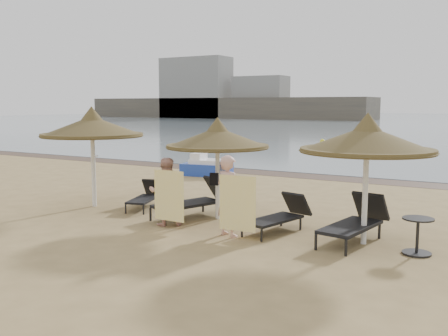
{
  "coord_description": "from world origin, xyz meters",
  "views": [
    {
      "loc": [
        5.96,
        -8.99,
        2.8
      ],
      "look_at": [
        0.03,
        1.2,
        1.28
      ],
      "focal_mm": 40.0,
      "sensor_mm": 36.0,
      "label": 1
    }
  ],
  "objects_px": {
    "person_right": "(228,189)",
    "side_table": "(417,237)",
    "palapa_center": "(217,138)",
    "person_left": "(166,186)",
    "lounger_far_right": "(357,221)",
    "pedal_boat": "(206,167)",
    "lounger_far_left": "(146,196)",
    "palapa_right": "(367,140)",
    "palapa_left": "(92,127)",
    "lounger_near_right": "(280,215)",
    "lounger_near_left": "(196,200)"
  },
  "relations": [
    {
      "from": "lounger_far_left",
      "to": "lounger_far_right",
      "type": "distance_m",
      "value": 5.88
    },
    {
      "from": "palapa_right",
      "to": "lounger_far_left",
      "type": "distance_m",
      "value": 6.34
    },
    {
      "from": "palapa_left",
      "to": "palapa_center",
      "type": "xyz_separation_m",
      "value": [
        3.7,
        0.42,
        -0.2
      ]
    },
    {
      "from": "lounger_far_right",
      "to": "pedal_boat",
      "type": "bearing_deg",
      "value": 149.1
    },
    {
      "from": "palapa_right",
      "to": "person_left",
      "type": "xyz_separation_m",
      "value": [
        -4.38,
        -0.74,
        -1.18
      ]
    },
    {
      "from": "lounger_far_right",
      "to": "person_left",
      "type": "distance_m",
      "value": 4.31
    },
    {
      "from": "palapa_center",
      "to": "person_right",
      "type": "xyz_separation_m",
      "value": [
        1.04,
        -1.29,
        -0.97
      ]
    },
    {
      "from": "lounger_near_right",
      "to": "person_left",
      "type": "relative_size",
      "value": 1.03
    },
    {
      "from": "lounger_far_right",
      "to": "palapa_center",
      "type": "bearing_deg",
      "value": -175.25
    },
    {
      "from": "pedal_boat",
      "to": "person_left",
      "type": "bearing_deg",
      "value": -72.77
    },
    {
      "from": "lounger_far_left",
      "to": "palapa_right",
      "type": "bearing_deg",
      "value": -24.16
    },
    {
      "from": "palapa_center",
      "to": "lounger_near_right",
      "type": "distance_m",
      "value": 2.46
    },
    {
      "from": "pedal_boat",
      "to": "palapa_left",
      "type": "bearing_deg",
      "value": -93.62
    },
    {
      "from": "palapa_left",
      "to": "lounger_near_right",
      "type": "distance_m",
      "value": 5.82
    },
    {
      "from": "lounger_near_right",
      "to": "pedal_boat",
      "type": "height_order",
      "value": "pedal_boat"
    },
    {
      "from": "lounger_near_left",
      "to": "side_table",
      "type": "xyz_separation_m",
      "value": [
        5.32,
        -0.59,
        -0.1
      ]
    },
    {
      "from": "pedal_boat",
      "to": "lounger_near_right",
      "type": "bearing_deg",
      "value": -55.74
    },
    {
      "from": "palapa_center",
      "to": "side_table",
      "type": "height_order",
      "value": "palapa_center"
    },
    {
      "from": "lounger_near_left",
      "to": "palapa_left",
      "type": "bearing_deg",
      "value": -153.28
    },
    {
      "from": "palapa_left",
      "to": "lounger_near_right",
      "type": "relative_size",
      "value": 1.47
    },
    {
      "from": "palapa_left",
      "to": "person_right",
      "type": "bearing_deg",
      "value": -10.37
    },
    {
      "from": "lounger_far_left",
      "to": "person_left",
      "type": "distance_m",
      "value": 2.24
    },
    {
      "from": "palapa_center",
      "to": "person_right",
      "type": "height_order",
      "value": "palapa_center"
    },
    {
      "from": "lounger_near_left",
      "to": "lounger_near_right",
      "type": "bearing_deg",
      "value": 13.1
    },
    {
      "from": "lounger_near_right",
      "to": "person_right",
      "type": "distance_m",
      "value": 1.39
    },
    {
      "from": "palapa_right",
      "to": "lounger_far_right",
      "type": "relative_size",
      "value": 1.23
    },
    {
      "from": "palapa_left",
      "to": "side_table",
      "type": "xyz_separation_m",
      "value": [
        8.44,
        -0.22,
        -1.86
      ]
    },
    {
      "from": "person_left",
      "to": "lounger_far_left",
      "type": "bearing_deg",
      "value": -78.04
    },
    {
      "from": "lounger_far_left",
      "to": "side_table",
      "type": "bearing_deg",
      "value": -24.98
    },
    {
      "from": "person_right",
      "to": "pedal_boat",
      "type": "distance_m",
      "value": 9.25
    },
    {
      "from": "palapa_center",
      "to": "pedal_boat",
      "type": "relative_size",
      "value": 1.25
    },
    {
      "from": "lounger_far_right",
      "to": "person_right",
      "type": "height_order",
      "value": "person_right"
    },
    {
      "from": "palapa_left",
      "to": "lounger_far_right",
      "type": "distance_m",
      "value": 7.41
    },
    {
      "from": "side_table",
      "to": "pedal_boat",
      "type": "distance_m",
      "value": 11.35
    },
    {
      "from": "lounger_near_left",
      "to": "person_left",
      "type": "distance_m",
      "value": 1.23
    },
    {
      "from": "lounger_near_right",
      "to": "lounger_far_right",
      "type": "height_order",
      "value": "lounger_far_right"
    },
    {
      "from": "pedal_boat",
      "to": "person_right",
      "type": "bearing_deg",
      "value": -63.34
    },
    {
      "from": "side_table",
      "to": "lounger_near_right",
      "type": "bearing_deg",
      "value": 174.09
    },
    {
      "from": "palapa_right",
      "to": "side_table",
      "type": "bearing_deg",
      "value": -11.27
    },
    {
      "from": "palapa_center",
      "to": "lounger_far_right",
      "type": "distance_m",
      "value": 3.84
    },
    {
      "from": "lounger_far_left",
      "to": "lounger_far_right",
      "type": "bearing_deg",
      "value": -22.79
    },
    {
      "from": "lounger_far_left",
      "to": "person_right",
      "type": "distance_m",
      "value": 3.78
    },
    {
      "from": "palapa_center",
      "to": "person_left",
      "type": "distance_m",
      "value": 1.73
    },
    {
      "from": "palapa_center",
      "to": "person_right",
      "type": "distance_m",
      "value": 1.92
    },
    {
      "from": "lounger_far_left",
      "to": "lounger_far_right",
      "type": "height_order",
      "value": "lounger_far_right"
    },
    {
      "from": "palapa_right",
      "to": "lounger_near_left",
      "type": "bearing_deg",
      "value": 174.91
    },
    {
      "from": "person_right",
      "to": "side_table",
      "type": "bearing_deg",
      "value": -152.15
    },
    {
      "from": "lounger_far_left",
      "to": "lounger_near_left",
      "type": "height_order",
      "value": "lounger_near_left"
    },
    {
      "from": "palapa_center",
      "to": "person_left",
      "type": "relative_size",
      "value": 1.37
    },
    {
      "from": "person_left",
      "to": "pedal_boat",
      "type": "relative_size",
      "value": 0.91
    }
  ]
}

